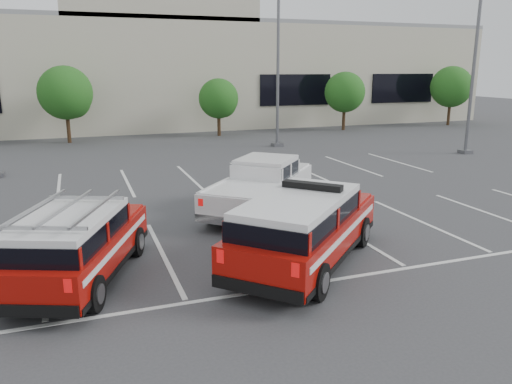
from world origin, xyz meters
The scene contains 12 objects.
ground centered at (0.00, 0.00, 0.00)m, with size 120.00×120.00×0.00m, color #38383B.
stall_markings centered at (0.00, 4.50, 0.01)m, with size 23.00×15.00×0.01m, color silver.
convention_building centered at (0.18, 31.86, 4.72)m, with size 60.00×16.99×13.20m.
tree_mid_left centered at (-4.91, 22.05, 3.04)m, with size 3.37×3.37×4.85m.
tree_mid_right centered at (5.09, 22.05, 2.50)m, with size 2.77×2.77×3.99m.
tree_right centered at (15.09, 22.05, 2.77)m, with size 3.07×3.07×4.42m.
tree_far_right centered at (25.09, 22.05, 3.04)m, with size 3.37×3.37×4.85m.
light_pole_mid centered at (7.00, 16.00, 5.19)m, with size 0.90×0.60×10.24m.
light_pole_right centered at (16.00, 10.00, 5.19)m, with size 0.90×0.60×10.24m.
fire_chief_suv centered at (0.46, -1.76, 0.80)m, with size 5.40×5.34×1.96m.
white_pickup centered at (1.14, 3.06, 0.69)m, with size 5.19×5.54×1.73m.
ladder_suv centered at (-4.74, -0.93, 0.75)m, with size 3.51×5.09×1.87m.
Camera 1 is at (-4.55, -12.14, 4.69)m, focal length 35.00 mm.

